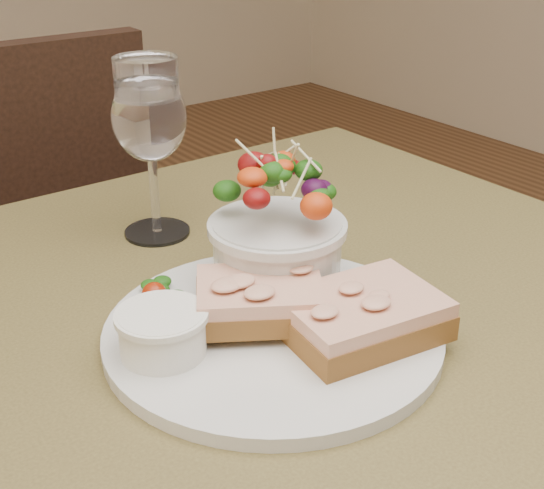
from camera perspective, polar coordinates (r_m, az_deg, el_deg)
cafe_table at (r=0.72m, az=1.43°, el=-12.34°), size 0.80×0.80×0.75m
chair_far at (r=1.46m, az=-18.82°, el=-8.92°), size 0.43×0.43×0.90m
dinner_plate at (r=0.63m, az=0.07°, el=-6.64°), size 0.28×0.28×0.01m
sandwich_front at (r=0.61m, az=6.78°, el=-5.34°), size 0.14×0.11×0.03m
sandwich_back at (r=0.62m, az=-0.91°, el=-4.15°), size 0.13×0.12×0.03m
ramekin at (r=0.59m, az=-8.26°, el=-6.43°), size 0.07×0.07×0.04m
salad_bowl at (r=0.67m, az=0.40°, el=1.58°), size 0.11×0.11×0.13m
garnish at (r=0.67m, az=-8.37°, el=-3.53°), size 0.05×0.04×0.02m
wine_glass at (r=0.78m, az=-9.21°, el=9.04°), size 0.08×0.08×0.18m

